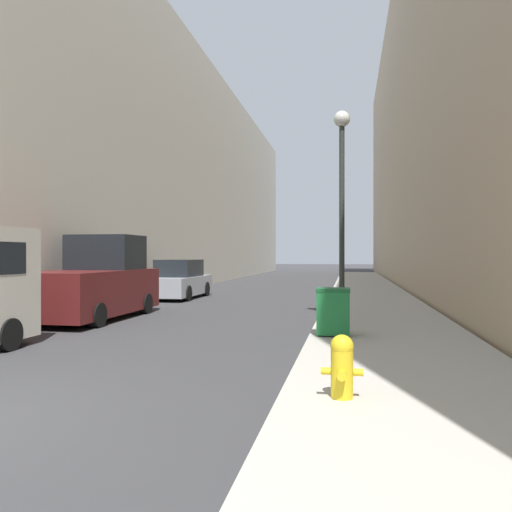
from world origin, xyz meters
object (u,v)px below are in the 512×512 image
at_px(trash_bin, 333,311).
at_px(lamppost, 342,187).
at_px(fire_hydrant, 342,365).
at_px(pickup_truck, 95,284).
at_px(parked_sedan_near, 179,281).

distance_m(trash_bin, lamppost, 4.69).
relative_size(trash_bin, lamppost, 0.18).
height_order(fire_hydrant, pickup_truck, pickup_truck).
distance_m(trash_bin, parked_sedan_near, 11.93).
relative_size(pickup_truck, parked_sedan_near, 1.14).
bearing_deg(pickup_truck, lamppost, 6.37).
distance_m(lamppost, pickup_truck, 7.72).
distance_m(fire_hydrant, pickup_truck, 10.41).
xyz_separation_m(lamppost, pickup_truck, (-7.16, -0.80, -2.77)).
height_order(lamppost, pickup_truck, lamppost).
relative_size(fire_hydrant, pickup_truck, 0.15).
bearing_deg(lamppost, parked_sedan_near, 138.41).
bearing_deg(pickup_truck, trash_bin, -20.97).
xyz_separation_m(fire_hydrant, parked_sedan_near, (-7.15, 14.46, 0.22)).
xyz_separation_m(lamppost, parked_sedan_near, (-7.03, 6.23, -3.03)).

